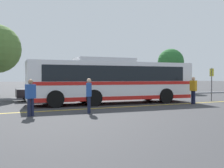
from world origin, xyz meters
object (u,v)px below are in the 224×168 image
object	(u,v)px
bus_stop_sign	(212,80)
pedestrian_2	(193,88)
tree_2	(171,62)
parked_car_1	(45,91)
transit_bus	(112,80)
pedestrian_1	(89,93)
pedestrian_0	(31,95)

from	to	relation	value
bus_stop_sign	pedestrian_2	bearing A→B (deg)	-65.26
pedestrian_2	tree_2	distance (m)	13.64
parked_car_1	pedestrian_2	xyz separation A→B (m)	(8.20, -6.65, 0.29)
parked_car_1	bus_stop_sign	xyz separation A→B (m)	(10.81, -5.71, 0.81)
parked_car_1	transit_bus	bearing A→B (deg)	-135.93
pedestrian_1	pedestrian_2	bearing A→B (deg)	125.78
transit_bus	bus_stop_sign	xyz separation A→B (m)	(7.23, -1.69, -0.02)
parked_car_1	bus_stop_sign	size ratio (longest dim) A/B	1.69
transit_bus	tree_2	world-z (taller)	tree_2
pedestrian_1	bus_stop_sign	bearing A→B (deg)	128.55
parked_car_1	pedestrian_0	world-z (taller)	pedestrian_0
tree_2	transit_bus	bearing A→B (deg)	-143.43
transit_bus	pedestrian_0	size ratio (longest dim) A/B	6.95
parked_car_1	bus_stop_sign	world-z (taller)	bus_stop_sign
parked_car_1	bus_stop_sign	distance (m)	12.26
parked_car_1	pedestrian_1	xyz separation A→B (m)	(0.50, -7.92, 0.23)
pedestrian_1	tree_2	bearing A→B (deg)	156.86
pedestrian_0	tree_2	distance (m)	21.62
pedestrian_1	bus_stop_sign	world-z (taller)	bus_stop_sign
pedestrian_0	pedestrian_1	distance (m)	2.69
pedestrian_0	bus_stop_sign	world-z (taller)	bus_stop_sign
bus_stop_sign	tree_2	size ratio (longest dim) A/B	0.48
parked_car_1	pedestrian_2	distance (m)	10.57
pedestrian_1	bus_stop_sign	size ratio (longest dim) A/B	0.69
pedestrian_0	pedestrian_2	xyz separation A→B (m)	(10.38, 1.08, 0.09)
transit_bus	pedestrian_0	distance (m)	6.89
bus_stop_sign	transit_bus	bearing A→B (deg)	-98.31
transit_bus	tree_2	distance (m)	14.75
pedestrian_0	tree_2	bearing A→B (deg)	12.97
transit_bus	parked_car_1	xyz separation A→B (m)	(-3.59, 4.02, -0.83)
parked_car_1	pedestrian_1	distance (m)	7.94
bus_stop_sign	tree_2	bearing A→B (deg)	161.44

